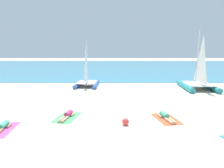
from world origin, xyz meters
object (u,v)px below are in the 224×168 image
(sailboat_blue, at_px, (86,80))
(beach_ball, at_px, (125,122))
(towel_leftmost, at_px, (0,130))
(towel_center_right, at_px, (165,119))
(sailboat_teal, at_px, (197,80))
(towel_center_left, at_px, (66,117))
(sunbather_center_left, at_px, (67,115))
(sunbather_center_right, at_px, (165,116))
(sunbather_leftmost, at_px, (1,127))

(sailboat_blue, distance_m, beach_ball, 10.75)
(sailboat_blue, height_order, towel_leftmost, sailboat_blue)
(towel_center_right, xyz_separation_m, beach_ball, (-2.34, -0.86, 0.18))
(sailboat_teal, xyz_separation_m, beach_ball, (-7.64, -8.81, -0.68))
(sailboat_teal, height_order, beach_ball, sailboat_teal)
(sailboat_blue, bearing_deg, towel_center_left, -88.25)
(sailboat_blue, distance_m, towel_leftmost, 11.17)
(sunbather_center_left, relative_size, sunbather_center_right, 1.00)
(sailboat_blue, xyz_separation_m, sunbather_center_left, (0.07, -9.06, -0.57))
(sailboat_teal, bearing_deg, towel_leftmost, -141.79)
(sunbather_center_left, bearing_deg, beach_ball, -8.54)
(sunbather_center_left, bearing_deg, towel_center_left, -90.00)
(sailboat_blue, bearing_deg, towel_center_right, -57.35)
(beach_ball, bearing_deg, towel_center_right, 20.23)
(sunbather_center_left, relative_size, beach_ball, 4.31)
(sailboat_blue, relative_size, towel_center_right, 2.48)
(sailboat_blue, distance_m, sunbather_leftmost, 11.09)
(sailboat_teal, bearing_deg, sunbather_center_left, -141.18)
(sunbather_center_right, bearing_deg, sailboat_blue, 109.68)
(beach_ball, bearing_deg, sunbather_leftmost, -175.06)
(sailboat_teal, relative_size, beach_ball, 15.87)
(beach_ball, bearing_deg, towel_center_left, 161.57)
(sailboat_teal, distance_m, sunbather_center_right, 9.53)
(towel_center_right, height_order, sunbather_center_right, sunbather_center_right)
(sailboat_blue, distance_m, towel_center_left, 9.15)
(towel_leftmost, bearing_deg, sailboat_teal, 34.44)
(sunbather_leftmost, xyz_separation_m, towel_center_right, (8.41, 1.39, -0.13))
(sailboat_teal, xyz_separation_m, sunbather_leftmost, (-13.71, -9.33, -0.73))
(towel_leftmost, relative_size, sunbather_leftmost, 1.21)
(sunbather_leftmost, xyz_separation_m, sunbather_center_left, (2.80, 1.68, 0.00))
(sailboat_teal, xyz_separation_m, sunbather_center_left, (-10.91, -7.65, -0.73))
(towel_leftmost, distance_m, towel_center_left, 3.26)
(sunbather_center_right, bearing_deg, sailboat_teal, 44.32)
(sailboat_blue, height_order, towel_center_right, sailboat_blue)
(sailboat_blue, bearing_deg, towel_leftmost, -102.79)
(sailboat_blue, height_order, sunbather_center_right, sailboat_blue)
(sunbather_leftmost, xyz_separation_m, beach_ball, (6.07, 0.52, 0.05))
(sunbather_leftmost, height_order, towel_center_right, sunbather_leftmost)
(sailboat_teal, distance_m, sunbather_center_left, 13.34)
(sunbather_center_left, xyz_separation_m, sunbather_center_right, (5.59, -0.23, 0.00))
(towel_leftmost, height_order, sunbather_center_left, sunbather_center_left)
(sunbather_leftmost, bearing_deg, beach_ball, 0.87)
(sailboat_blue, distance_m, sunbather_center_right, 10.89)
(sunbather_center_right, xyz_separation_m, beach_ball, (-2.33, -0.93, 0.05))
(towel_center_right, bearing_deg, sunbather_leftmost, -170.63)
(towel_center_left, relative_size, towel_center_right, 1.00)
(sailboat_blue, relative_size, towel_leftmost, 2.48)
(towel_leftmost, bearing_deg, sunbather_center_right, 10.27)
(towel_leftmost, height_order, towel_center_right, same)
(towel_center_right, bearing_deg, sunbather_center_left, 177.00)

